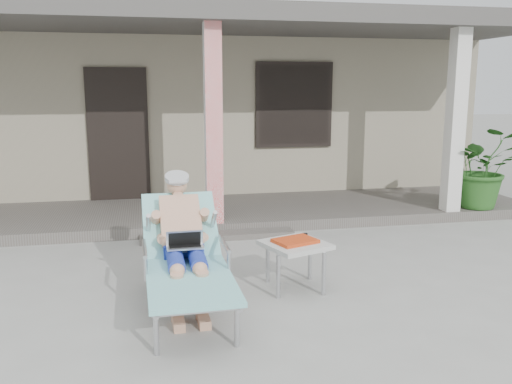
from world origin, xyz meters
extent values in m
plane|color=#9E9E99|center=(0.00, 0.00, 0.00)|extent=(60.00, 60.00, 0.00)
cube|color=#9E967D|center=(0.00, 6.50, 1.50)|extent=(10.00, 5.00, 3.00)
cube|color=#474442|center=(0.00, 6.50, 3.15)|extent=(10.40, 5.40, 0.30)
cube|color=black|center=(-1.30, 3.97, 1.20)|extent=(0.95, 0.06, 2.10)
cube|color=black|center=(1.60, 3.97, 1.65)|extent=(1.20, 0.06, 1.30)
cube|color=black|center=(1.60, 3.96, 1.65)|extent=(1.32, 0.05, 1.42)
cube|color=#605B56|center=(0.00, 3.00, 0.07)|extent=(10.00, 2.00, 0.15)
cube|color=red|center=(0.00, 2.15, 1.45)|extent=(0.22, 0.22, 2.61)
cube|color=silver|center=(3.50, 2.15, 1.45)|extent=(0.22, 0.22, 2.61)
cube|color=#474442|center=(0.00, 3.00, 2.88)|extent=(10.00, 2.30, 0.24)
cube|color=#605B56|center=(0.00, 1.85, 0.04)|extent=(2.00, 0.30, 0.07)
cylinder|color=#B7B7BC|center=(-0.86, -1.16, 0.18)|extent=(0.04, 0.04, 0.36)
cylinder|color=#B7B7BC|center=(-0.26, -1.15, 0.18)|extent=(0.04, 0.04, 0.36)
cylinder|color=#B7B7BC|center=(-0.88, 0.03, 0.18)|extent=(0.04, 0.04, 0.36)
cylinder|color=#B7B7BC|center=(-0.28, 0.05, 0.18)|extent=(0.04, 0.04, 0.36)
cube|color=#B7B7BC|center=(-0.57, -0.71, 0.37)|extent=(0.63, 1.20, 0.03)
cube|color=#95E7E4|center=(-0.57, -0.71, 0.40)|extent=(0.73, 1.24, 0.04)
cube|color=#B7B7BC|center=(-0.58, 0.15, 0.60)|extent=(0.62, 0.58, 0.48)
cube|color=#95E7E4|center=(-0.58, 0.15, 0.64)|extent=(0.71, 0.65, 0.54)
cylinder|color=#AEAEB1|center=(-0.59, 0.43, 1.07)|extent=(0.24, 0.24, 0.13)
cube|color=silver|center=(-0.57, -0.29, 0.56)|extent=(0.33, 0.23, 0.23)
cube|color=#BBBBB6|center=(0.50, -0.06, 0.45)|extent=(0.71, 0.71, 0.04)
cylinder|color=#B7B7BC|center=(0.28, -0.29, 0.21)|extent=(0.04, 0.04, 0.42)
cylinder|color=#B7B7BC|center=(0.73, -0.29, 0.21)|extent=(0.04, 0.04, 0.42)
cylinder|color=#B7B7BC|center=(0.28, 0.16, 0.21)|extent=(0.04, 0.04, 0.42)
cylinder|color=#B7B7BC|center=(0.73, 0.16, 0.21)|extent=(0.04, 0.04, 0.42)
cube|color=#C23B14|center=(0.50, -0.06, 0.48)|extent=(0.47, 0.41, 0.03)
cube|color=black|center=(0.50, 0.08, 0.48)|extent=(0.37, 0.15, 0.04)
imported|color=#26591E|center=(4.06, 2.25, 0.76)|extent=(1.32, 1.21, 1.22)
camera|label=1|loc=(-0.88, -4.94, 1.95)|focal=38.00mm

